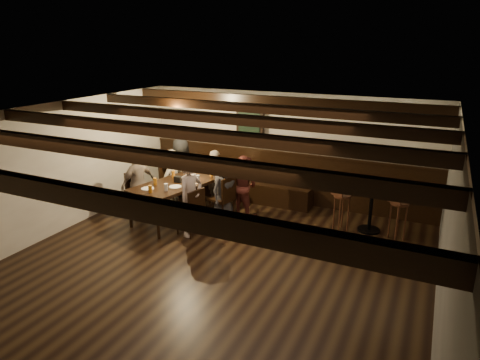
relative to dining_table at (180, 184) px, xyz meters
The scene contains 27 objects.
room 1.43m from the dining_table, 22.98° to the left, with size 7.00×7.00×7.00m.
dining_table is the anchor object (origin of this frame).
chair_left_near 0.94m from the dining_table, 134.80° to the left, with size 0.52×0.52×0.95m.
chair_left_far 0.95m from the dining_table, 161.17° to the right, with size 0.51×0.51×0.92m.
chair_right_near 0.95m from the dining_table, 18.84° to the left, with size 0.50×0.50×0.91m.
chair_right_far 0.95m from the dining_table, 45.24° to the right, with size 0.49×0.49×0.90m.
person_bench_left 1.27m from the dining_table, 121.81° to the left, with size 0.66×0.43×1.36m, color black.
person_bench_centre 1.05m from the dining_table, 76.81° to the left, with size 0.44×0.29×1.21m, color gray.
person_bench_right 1.27m from the dining_table, 31.81° to the left, with size 0.61×0.48×1.26m, color maroon.
person_left_near 0.88m from the dining_table, 135.84° to the left, with size 0.78×0.45×1.21m, color gray.
person_left_far 0.87m from the dining_table, 162.23° to the right, with size 0.80×0.33×1.37m, color gray.
person_right_near 0.88m from the dining_table, 17.77° to the left, with size 0.62×0.41×1.28m, color #2C2B2E.
person_right_far 0.87m from the dining_table, 44.16° to the right, with size 0.52×0.34×1.43m, color #B19E96.
pint_a 0.77m from the dining_table, 98.61° to the left, with size 0.07×0.07×0.14m, color #BF7219.
pint_b 0.71m from the dining_table, 55.77° to the left, with size 0.07×0.07×0.14m, color #BF7219.
pint_c 0.34m from the dining_table, 148.37° to the left, with size 0.07×0.07×0.14m, color #BF7219.
pint_d 0.38m from the dining_table, 20.50° to the left, with size 0.07×0.07×0.14m, color silver.
pint_e 0.52m from the dining_table, 129.25° to the right, with size 0.07×0.07×0.14m, color #BF7219.
pint_f 0.60m from the dining_table, 83.21° to the right, with size 0.07×0.07×0.14m, color silver.
pint_g 0.81m from the dining_table, 99.62° to the right, with size 0.07×0.07×0.14m, color #BF7219.
plate_near 0.72m from the dining_table, 115.29° to the right, with size 0.24×0.24×0.01m, color white.
plate_far 0.36m from the dining_table, 72.23° to the right, with size 0.24×0.24×0.01m, color white.
condiment_caddy 0.13m from the dining_table, 103.19° to the right, with size 0.15×0.10×0.12m, color black.
candle 0.33m from the dining_table, 55.00° to the left, with size 0.05×0.05×0.05m, color beige.
high_top_table 3.69m from the dining_table, 14.90° to the left, with size 0.56×0.56×1.00m.
bar_stool_left 3.17m from the dining_table, 13.65° to the left, with size 0.37×0.37×1.02m.
bar_stool_right 4.15m from the dining_table, 11.06° to the left, with size 0.37×0.38×1.02m.
Camera 1 is at (2.97, -5.11, 3.42)m, focal length 32.00 mm.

